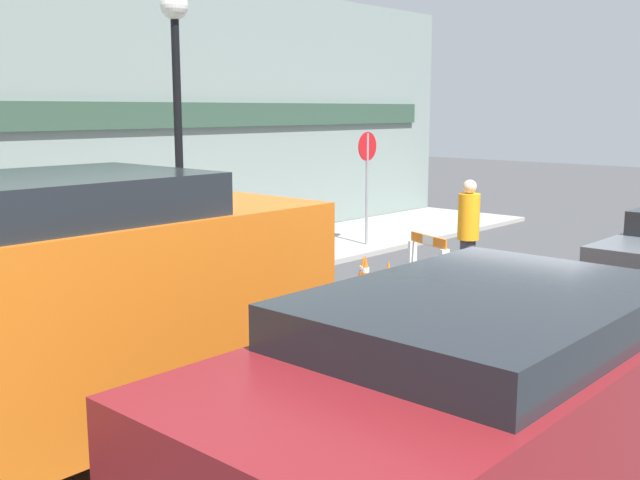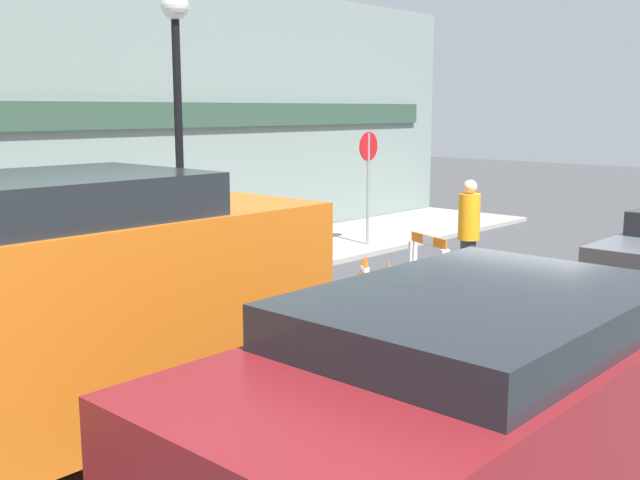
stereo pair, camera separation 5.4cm
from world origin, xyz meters
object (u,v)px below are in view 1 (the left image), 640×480
(parked_car_0, at_px, (483,412))
(person_worker, at_px, (468,232))
(stop_sign, at_px, (367,170))
(streetlamp_post, at_px, (177,97))
(person_pedestrian, at_px, (14,238))
(work_van, at_px, (18,313))

(parked_car_0, bearing_deg, person_worker, 31.80)
(parked_car_0, bearing_deg, stop_sign, 42.42)
(streetlamp_post, xyz_separation_m, stop_sign, (4.75, -0.09, -1.42))
(person_worker, bearing_deg, parked_car_0, 50.84)
(stop_sign, distance_m, person_pedestrian, 7.20)
(person_worker, bearing_deg, stop_sign, -99.28)
(streetlamp_post, xyz_separation_m, person_worker, (2.81, -3.69, -2.11))
(stop_sign, relative_size, work_van, 0.43)
(person_worker, distance_m, person_pedestrian, 6.97)
(stop_sign, height_order, person_worker, stop_sign)
(person_worker, height_order, person_pedestrian, person_worker)
(person_worker, distance_m, parked_car_0, 7.33)
(streetlamp_post, distance_m, stop_sign, 4.96)
(stop_sign, relative_size, parked_car_0, 0.53)
(stop_sign, bearing_deg, parked_car_0, 40.79)
(streetlamp_post, bearing_deg, person_pedestrian, 156.47)
(streetlamp_post, bearing_deg, person_worker, -52.75)
(person_worker, relative_size, person_pedestrian, 1.08)
(streetlamp_post, distance_m, person_worker, 5.10)
(stop_sign, bearing_deg, streetlamp_post, -2.68)
(parked_car_0, height_order, work_van, work_van)
(person_worker, relative_size, parked_car_0, 0.41)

